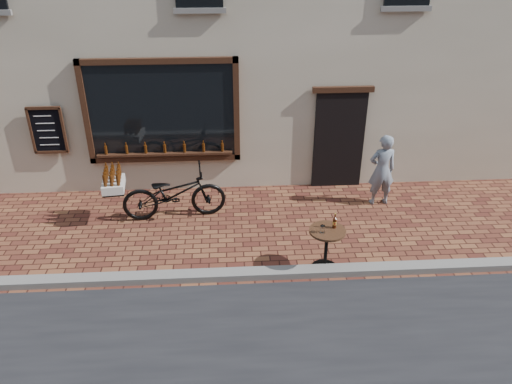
{
  "coord_description": "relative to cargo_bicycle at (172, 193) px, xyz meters",
  "views": [
    {
      "loc": [
        -0.54,
        -6.59,
        5.35
      ],
      "look_at": [
        -0.07,
        1.2,
        1.1
      ],
      "focal_mm": 35.0,
      "sensor_mm": 36.0,
      "label": 1
    }
  ],
  "objects": [
    {
      "name": "cargo_bicycle",
      "position": [
        0.0,
        0.0,
        0.0
      ],
      "size": [
        2.43,
        0.94,
        1.16
      ],
      "rotation": [
        0.0,
        0.0,
        1.68
      ],
      "color": "black",
      "rests_on": "ground"
    },
    {
      "name": "bistro_table",
      "position": [
        2.78,
        -1.91,
        0.02
      ],
      "size": [
        0.62,
        0.62,
        1.07
      ],
      "color": "black",
      "rests_on": "ground"
    },
    {
      "name": "pedestrian",
      "position": [
        4.34,
        0.32,
        0.23
      ],
      "size": [
        0.6,
        0.42,
        1.56
      ],
      "primitive_type": "imported",
      "rotation": [
        0.0,
        0.0,
        3.22
      ],
      "color": "slate",
      "rests_on": "ground"
    },
    {
      "name": "ground",
      "position": [
        1.69,
        -2.26,
        -0.55
      ],
      "size": [
        90.0,
        90.0,
        0.0
      ],
      "primitive_type": "plane",
      "color": "#4D2119",
      "rests_on": "ground"
    },
    {
      "name": "kerb",
      "position": [
        1.69,
        -2.06,
        -0.49
      ],
      "size": [
        90.0,
        0.25,
        0.12
      ],
      "primitive_type": "cube",
      "color": "slate",
      "rests_on": "ground"
    }
  ]
}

